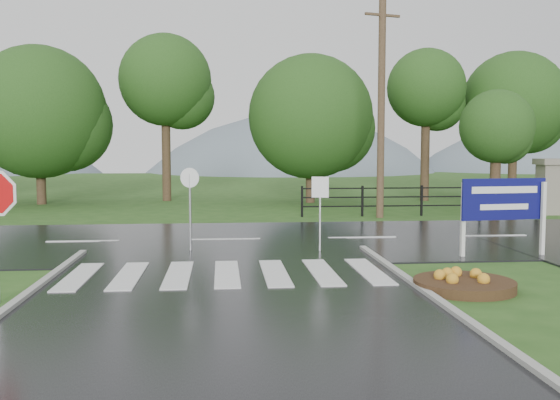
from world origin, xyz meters
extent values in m
plane|color=#29501A|center=(0.00, 0.00, 0.00)|extent=(120.00, 120.00, 0.00)
cube|color=black|center=(0.00, 10.00, 0.00)|extent=(90.00, 8.00, 0.04)
cube|color=silver|center=(-3.00, 5.00, 0.06)|extent=(0.50, 2.80, 0.02)
cube|color=silver|center=(-2.00, 5.00, 0.06)|extent=(0.50, 2.80, 0.02)
cube|color=silver|center=(-1.00, 5.00, 0.06)|extent=(0.50, 2.80, 0.02)
cube|color=silver|center=(0.00, 5.00, 0.06)|extent=(0.50, 2.80, 0.02)
cube|color=silver|center=(1.00, 5.00, 0.06)|extent=(0.50, 2.80, 0.02)
cube|color=silver|center=(2.00, 5.00, 0.06)|extent=(0.50, 2.80, 0.02)
cube|color=silver|center=(3.00, 5.00, 0.06)|extent=(0.50, 2.80, 0.02)
cube|color=gray|center=(13.00, 16.00, 1.00)|extent=(0.80, 0.80, 2.00)
cube|color=#6B6659|center=(13.00, 16.00, 2.12)|extent=(1.00, 1.00, 0.24)
cube|color=black|center=(7.75, 16.00, 0.40)|extent=(9.50, 0.05, 0.05)
cube|color=black|center=(7.75, 16.00, 0.75)|extent=(9.50, 0.05, 0.05)
cube|color=black|center=(7.75, 16.00, 1.10)|extent=(9.50, 0.05, 0.05)
cube|color=black|center=(3.00, 16.00, 0.60)|extent=(0.08, 0.08, 1.20)
cube|color=black|center=(12.50, 16.00, 0.60)|extent=(0.08, 0.08, 1.20)
sphere|color=slate|center=(8.00, 65.00, -17.28)|extent=(48.00, 48.00, 48.00)
sphere|color=slate|center=(36.00, 65.00, -12.96)|extent=(36.00, 36.00, 36.00)
cube|color=silver|center=(5.71, 6.66, 0.92)|extent=(0.10, 0.10, 1.84)
cube|color=silver|center=(7.73, 6.66, 0.92)|extent=(0.10, 0.10, 1.84)
cube|color=#0D0E57|center=(6.72, 6.66, 1.42)|extent=(2.19, 0.31, 1.01)
cube|color=white|center=(6.72, 6.62, 1.65)|extent=(1.73, 0.21, 0.17)
cube|color=white|center=(6.72, 6.62, 1.24)|extent=(1.28, 0.16, 0.14)
cylinder|color=#332111|center=(4.43, 3.34, 0.09)|extent=(1.88, 1.88, 0.19)
cube|color=#939399|center=(2.38, 7.71, 0.91)|extent=(0.04, 0.04, 1.82)
cube|color=white|center=(2.38, 7.69, 1.68)|extent=(0.42, 0.15, 0.53)
cylinder|color=#939399|center=(-0.90, 8.14, 1.00)|extent=(0.06, 0.06, 2.01)
cylinder|color=white|center=(-0.90, 8.12, 1.91)|extent=(0.48, 0.18, 0.50)
cylinder|color=#473523|center=(5.95, 15.50, 4.13)|extent=(0.28, 0.28, 8.27)
cube|color=brown|center=(5.95, 15.50, 7.62)|extent=(1.44, 0.49, 0.09)
cylinder|color=#3D2B1C|center=(11.41, 17.50, 1.49)|extent=(0.39, 0.39, 2.97)
sphere|color=#1C4314|center=(11.41, 17.50, 3.57)|extent=(3.08, 3.08, 3.08)
camera|label=1|loc=(-0.10, -7.81, 2.65)|focal=40.00mm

